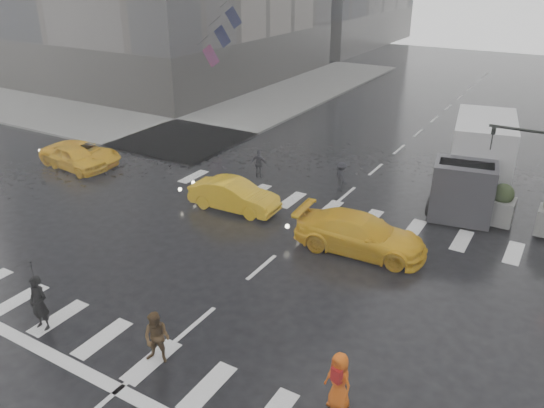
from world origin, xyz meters
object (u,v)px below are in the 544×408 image
Objects in this scene: pedestrian_orange at (339,381)px; taxi_mid at (234,195)px; pedestrian_brown at (157,338)px; box_truck at (477,160)px; taxi_front at (76,158)px.

pedestrian_orange is 12.45m from taxi_mid.
pedestrian_brown reaches higher than taxi_mid.
pedestrian_brown is 0.23× the size of box_truck.
pedestrian_orange is (5.11, 1.07, 0.01)m from pedestrian_brown.
box_truck is (9.18, 6.75, 1.32)m from taxi_mid.
pedestrian_brown is 0.99× the size of pedestrian_orange.
pedestrian_brown is at bearing -116.37° from taxi_front.
taxi_mid is at bearing 156.93° from pedestrian_orange.
taxi_front is at bearing 129.71° from pedestrian_brown.
box_truck reaches higher than taxi_mid.
taxi_front is 0.93× the size of taxi_mid.
taxi_mid is at bearing -153.72° from box_truck.
box_truck reaches higher than pedestrian_brown.
pedestrian_orange is at bearing -106.31° from taxi_front.
taxi_front is 10.39m from taxi_mid.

